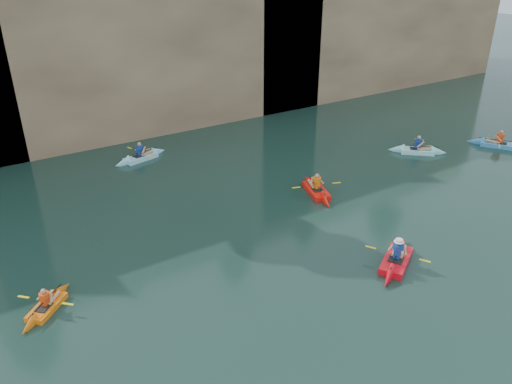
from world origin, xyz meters
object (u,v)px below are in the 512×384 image
main_kayaker (396,260)px  kayaker_red_far (316,190)px  kayaker_ltblue_near (417,150)px  kayaker_orange (47,306)px

main_kayaker → kayaker_red_far: (1.29, 6.56, -0.02)m
main_kayaker → kayaker_ltblue_near: 12.34m
kayaker_orange → kayaker_ltblue_near: size_ratio=0.78×
kayaker_ltblue_near → main_kayaker: bearing=-99.9°
kayaker_orange → kayaker_red_far: size_ratio=0.66×
kayaker_orange → kayaker_red_far: kayaker_red_far is taller
main_kayaker → kayaker_orange: 12.84m
kayaker_orange → kayaker_ltblue_near: (21.79, 3.13, 0.04)m
main_kayaker → kayaker_red_far: size_ratio=1.00×
kayaker_orange → kayaker_red_far: 13.50m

